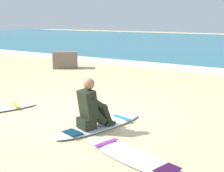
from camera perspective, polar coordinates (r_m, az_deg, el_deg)
ground_plane at (r=7.08m, az=-7.36°, el=-5.05°), size 80.00×80.00×0.00m
breaking_foam at (r=13.38m, az=13.84°, el=3.16°), size 80.00×0.90×0.11m
surfboard_main at (r=6.17m, az=-2.15°, el=-7.25°), size 0.97×2.17×0.08m
surfer_seated at (r=5.89m, az=-3.75°, el=-4.11°), size 0.54×0.77×0.95m
surfboard_spare_far at (r=4.89m, az=3.68°, el=-12.66°), size 2.18×1.03×0.08m
shoreline_rock at (r=13.52m, az=-8.51°, el=4.75°), size 1.19×1.14×0.71m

